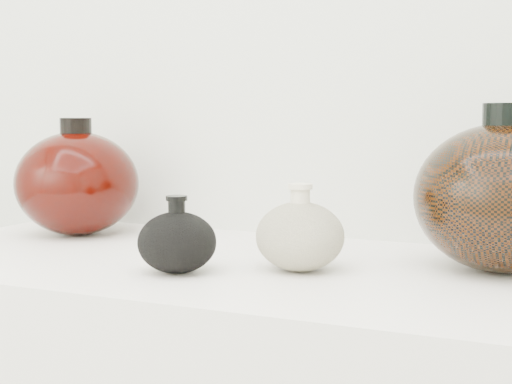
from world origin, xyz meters
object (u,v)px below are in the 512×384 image
at_px(left_round_pot, 77,183).
at_px(right_round_pot, 503,197).
at_px(cream_gourd_vase, 300,236).
at_px(black_gourd_vase, 177,242).

distance_m(left_round_pot, right_round_pot, 0.71).
height_order(cream_gourd_vase, left_round_pot, left_round_pot).
xyz_separation_m(black_gourd_vase, right_round_pot, (0.39, 0.18, 0.06)).
bearing_deg(cream_gourd_vase, left_round_pot, 165.09).
height_order(black_gourd_vase, cream_gourd_vase, cream_gourd_vase).
xyz_separation_m(left_round_pot, right_round_pot, (0.71, -0.02, 0.01)).
distance_m(black_gourd_vase, cream_gourd_vase, 0.16).
distance_m(cream_gourd_vase, left_round_pot, 0.48).
relative_size(cream_gourd_vase, left_round_pot, 0.49).
bearing_deg(cream_gourd_vase, right_round_pot, 22.33).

